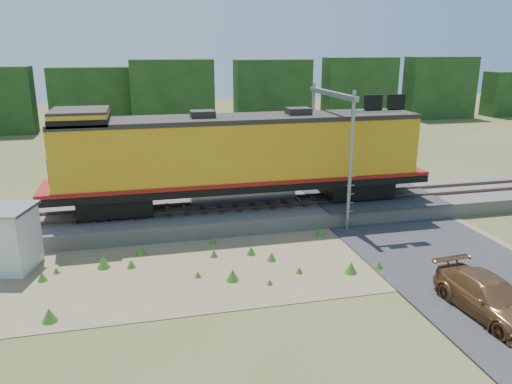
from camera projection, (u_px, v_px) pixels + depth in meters
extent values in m
plane|color=#475123|center=(283.00, 264.00, 21.51)|extent=(140.00, 140.00, 0.00)
cube|color=slate|center=(252.00, 212.00, 27.00)|extent=(70.00, 5.00, 0.80)
cube|color=brown|center=(255.00, 207.00, 26.19)|extent=(70.00, 0.10, 0.16)
cube|color=brown|center=(249.00, 199.00, 27.53)|extent=(70.00, 0.10, 0.16)
cube|color=#8C7754|center=(235.00, 263.00, 21.53)|extent=(26.00, 8.00, 0.03)
cube|color=#38383A|center=(371.00, 196.00, 28.43)|extent=(7.00, 5.20, 0.06)
cube|color=#38383A|center=(289.00, 153.00, 43.59)|extent=(7.00, 24.00, 0.08)
cube|color=#183714|center=(188.00, 100.00, 56.08)|extent=(36.00, 3.00, 6.50)
cube|color=#183714|center=(495.00, 94.00, 65.04)|extent=(50.00, 3.00, 6.00)
cube|color=black|center=(116.00, 203.00, 25.14)|extent=(3.62, 2.31, 0.91)
cube|color=black|center=(356.00, 187.00, 28.05)|extent=(3.62, 2.31, 0.91)
cube|color=black|center=(242.00, 183.00, 26.42)|extent=(20.13, 3.02, 0.36)
cylinder|color=gray|center=(243.00, 192.00, 26.56)|extent=(5.54, 1.21, 1.21)
cube|color=gold|center=(242.00, 151.00, 25.93)|extent=(18.62, 2.92, 3.12)
cube|color=maroon|center=(242.00, 177.00, 26.34)|extent=(20.13, 3.07, 0.18)
cube|color=#28231E|center=(242.00, 118.00, 25.46)|extent=(18.62, 2.97, 0.24)
cube|color=gold|center=(80.00, 119.00, 23.65)|extent=(2.62, 2.92, 0.70)
cube|color=#28231E|center=(79.00, 111.00, 23.54)|extent=(2.62, 2.97, 0.12)
cube|color=black|center=(80.00, 120.00, 23.66)|extent=(2.67, 2.97, 0.35)
cube|color=maroon|center=(52.00, 167.00, 23.95)|extent=(0.10, 2.01, 1.21)
cube|color=#28231E|center=(203.00, 115.00, 24.95)|extent=(1.21, 1.01, 0.45)
cube|color=#28231E|center=(298.00, 112.00, 26.07)|extent=(1.21, 1.01, 0.45)
cube|color=silver|center=(6.00, 240.00, 20.68)|extent=(2.52, 2.52, 2.58)
cube|color=gray|center=(2.00, 209.00, 20.30)|extent=(2.77, 2.77, 0.12)
cylinder|color=gray|center=(351.00, 163.00, 24.48)|extent=(0.18, 0.18, 7.01)
cylinder|color=gray|center=(312.00, 142.00, 29.71)|extent=(0.18, 0.18, 7.01)
cube|color=gray|center=(332.00, 94.00, 26.22)|extent=(0.25, 6.20, 0.25)
cube|color=gray|center=(377.00, 111.00, 24.04)|extent=(2.60, 0.15, 0.15)
cube|color=black|center=(373.00, 103.00, 23.88)|extent=(0.90, 0.15, 0.75)
cube|color=black|center=(396.00, 102.00, 24.15)|extent=(0.90, 0.15, 0.75)
imported|color=brown|center=(490.00, 298.00, 17.23)|extent=(2.14, 4.67, 1.33)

